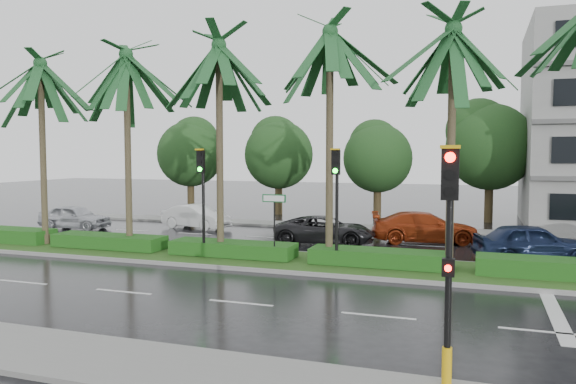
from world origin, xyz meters
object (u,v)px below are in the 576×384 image
(car_white, at_px, (196,217))
(street_sign, at_px, (274,211))
(car_darkgrey, at_px, (325,230))
(car_blue, at_px, (532,243))
(car_silver, at_px, (75,217))
(signal_near, at_px, (449,256))
(signal_median_left, at_px, (202,187))
(car_red, at_px, (425,227))

(car_white, bearing_deg, street_sign, -125.01)
(car_darkgrey, distance_m, car_blue, 9.14)
(car_silver, distance_m, car_blue, 23.90)
(car_silver, relative_size, car_darkgrey, 0.86)
(car_white, bearing_deg, car_blue, -92.50)
(signal_near, distance_m, car_darkgrey, 16.89)
(car_silver, distance_m, car_white, 6.87)
(signal_median_left, xyz_separation_m, car_silver, (-11.32, 6.08, -2.30))
(car_darkgrey, height_order, car_blue, car_blue)
(signal_near, distance_m, car_red, 17.58)
(signal_near, relative_size, street_sign, 1.68)
(car_silver, xyz_separation_m, car_blue, (23.82, -1.88, 0.07))
(street_sign, bearing_deg, car_white, 133.24)
(car_red, bearing_deg, car_blue, -139.88)
(car_blue, bearing_deg, car_red, 35.10)
(car_red, bearing_deg, signal_median_left, 121.83)
(signal_near, relative_size, car_white, 1.06)
(car_red, height_order, car_blue, car_blue)
(car_blue, bearing_deg, street_sign, 95.86)
(car_white, relative_size, car_blue, 0.92)
(signal_near, bearing_deg, car_darkgrey, 112.78)
(car_white, height_order, car_darkgrey, car_white)
(signal_median_left, relative_size, street_sign, 1.68)
(signal_median_left, distance_m, car_darkgrey, 7.16)
(signal_median_left, bearing_deg, car_darkgrey, 58.86)
(signal_median_left, distance_m, car_white, 10.21)
(car_silver, xyz_separation_m, car_red, (19.32, 1.61, 0.04))
(street_sign, xyz_separation_m, car_darkgrey, (0.50, 5.61, -1.46))
(car_darkgrey, xyz_separation_m, car_blue, (9.00, -1.59, 0.10))
(car_silver, height_order, car_white, car_silver)
(car_silver, bearing_deg, car_blue, -97.53)
(signal_near, bearing_deg, signal_median_left, 135.91)
(street_sign, distance_m, car_white, 11.68)
(car_darkgrey, bearing_deg, signal_median_left, 142.77)
(street_sign, xyz_separation_m, car_red, (5.00, 7.51, -1.38))
(car_blue, bearing_deg, car_white, 58.69)
(signal_near, relative_size, car_red, 0.85)
(street_sign, bearing_deg, car_red, 56.35)
(car_silver, bearing_deg, car_red, -88.24)
(signal_near, distance_m, car_blue, 14.22)
(car_silver, bearing_deg, street_sign, -115.40)
(car_darkgrey, height_order, car_red, car_red)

